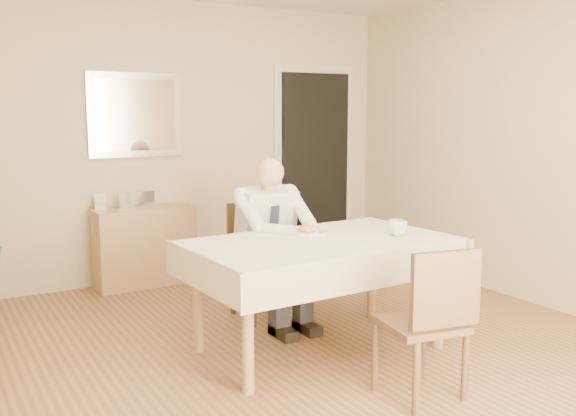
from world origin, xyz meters
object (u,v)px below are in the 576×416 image
chair_near (430,316)px  coffee_mug (397,228)px  sideboard (145,247)px  chair_far (259,253)px  dining_table (320,252)px  seated_man (276,234)px

chair_near → coffee_mug: bearing=71.7°
sideboard → chair_far: bearing=-70.9°
sideboard → coffee_mug: bearing=-68.4°
dining_table → chair_near: (0.10, -0.95, -0.18)m
chair_far → seated_man: size_ratio=0.71×
dining_table → seated_man: size_ratio=1.42×
chair_far → seated_man: bearing=-84.2°
chair_near → seated_man: size_ratio=0.70×
dining_table → chair_far: 0.90m
chair_near → sideboard: 3.16m
chair_far → sideboard: size_ratio=0.97×
chair_far → chair_near: 1.84m
dining_table → chair_far: size_ratio=2.01×
seated_man → dining_table: bearing=-90.0°
seated_man → coffee_mug: seated_man is taller
chair_near → sideboard: bearing=110.8°
seated_man → coffee_mug: 0.91m
dining_table → sideboard: dining_table is taller
coffee_mug → chair_near: bearing=-118.0°
chair_near → sideboard: chair_near is taller
dining_table → sideboard: bearing=100.4°
chair_far → sideboard: bearing=117.7°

